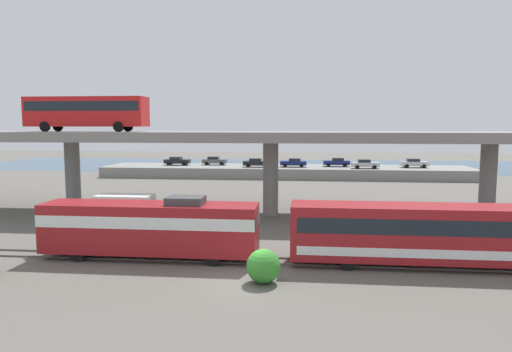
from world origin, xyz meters
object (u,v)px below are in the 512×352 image
object	(u,v)px
parked_car_1	(414,163)
parked_car_2	(337,162)
parked_car_3	(365,164)
parked_car_4	(215,161)
transit_bus_on_overpass	(86,111)
train_locomotive	(140,225)
parked_car_6	(257,163)
parked_car_0	(294,162)
service_truck_west	(115,211)
parked_car_5	(177,161)
train_coach_lead	(455,233)

from	to	relation	value
parked_car_1	parked_car_2	world-z (taller)	same
parked_car_3	parked_car_4	distance (m)	26.35
transit_bus_on_overpass	parked_car_3	bearing A→B (deg)	-133.12
train_locomotive	parked_car_6	xyz separation A→B (m)	(2.63, 49.15, 0.35)
train_locomotive	parked_car_3	distance (m)	52.67
train_locomotive	parked_car_0	distance (m)	50.77
transit_bus_on_overpass	parked_car_6	distance (m)	37.44
parked_car_1	parked_car_3	bearing A→B (deg)	-163.45
parked_car_3	parked_car_6	distance (m)	18.02
service_truck_west	parked_car_4	bearing A→B (deg)	-89.50
parked_car_2	parked_car_5	size ratio (longest dim) A/B	0.99
parked_car_0	parked_car_6	bearing A→B (deg)	7.62
service_truck_west	parked_car_6	distance (m)	42.20
train_coach_lead	service_truck_west	xyz separation A→B (m)	(-25.09, 7.65, -0.53)
train_locomotive	train_coach_lead	world-z (taller)	train_locomotive
train_locomotive	parked_car_3	xyz separation A→B (m)	(20.63, 48.46, 0.35)
transit_bus_on_overpass	parked_car_0	size ratio (longest dim) A/B	2.71
train_locomotive	parked_car_2	world-z (taller)	train_locomotive
transit_bus_on_overpass	parked_car_4	size ratio (longest dim) A/B	2.75
parked_car_4	parked_car_2	bearing A→B (deg)	-3.14
parked_car_0	transit_bus_on_overpass	bearing A→B (deg)	60.75
service_truck_west	parked_car_0	size ratio (longest dim) A/B	1.54
transit_bus_on_overpass	parked_car_3	world-z (taller)	transit_bus_on_overpass
service_truck_west	parked_car_4	distance (m)	45.20
parked_car_5	parked_car_0	bearing A→B (deg)	-4.38
parked_car_3	parked_car_1	bearing A→B (deg)	16.55
parked_car_6	parked_car_5	bearing A→B (deg)	170.50
parked_car_0	parked_car_1	world-z (taller)	same
train_locomotive	parked_car_0	xyz separation A→B (m)	(8.89, 49.99, 0.35)
service_truck_west	parked_car_0	xyz separation A→B (m)	(13.85, 42.34, 0.91)
parked_car_1	parked_car_4	bearing A→B (deg)	176.86
parked_car_1	parked_car_4	xyz separation A→B (m)	(-34.37, 1.89, -0.00)
parked_car_2	parked_car_3	xyz separation A→B (m)	(4.40, -3.20, 0.00)
transit_bus_on_overpass	parked_car_4	world-z (taller)	transit_bus_on_overpass
train_locomotive	service_truck_west	xyz separation A→B (m)	(-4.96, 7.65, -0.56)
transit_bus_on_overpass	parked_car_1	size ratio (longest dim) A/B	2.69
parked_car_5	parked_car_1	bearing A→B (deg)	-0.87
parked_car_0	parked_car_2	size ratio (longest dim) A/B	0.99
parked_car_2	parked_car_5	world-z (taller)	same
transit_bus_on_overpass	parked_car_0	xyz separation A→B (m)	(19.58, 34.97, -7.71)
service_truck_west	parked_car_1	world-z (taller)	parked_car_1
parked_car_3	parked_car_4	xyz separation A→B (m)	(-25.99, 4.38, -0.00)
train_locomotive	parked_car_1	xyz separation A→B (m)	(29.02, 50.96, 0.35)
train_locomotive	parked_car_5	world-z (taller)	train_locomotive
train_locomotive	parked_car_4	bearing A→B (deg)	-84.22
parked_car_0	parked_car_3	xyz separation A→B (m)	(11.74, -1.52, -0.00)
service_truck_west	parked_car_5	xyz separation A→B (m)	(-6.94, 43.93, 0.91)
parked_car_5	parked_car_4	bearing A→B (deg)	10.94
parked_car_0	parked_car_3	distance (m)	11.84
train_locomotive	parked_car_3	world-z (taller)	train_locomotive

